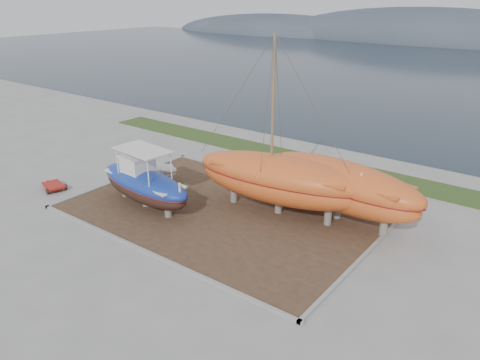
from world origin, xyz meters
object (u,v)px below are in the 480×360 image
Objects in this scene: orange_bare_hull at (339,191)px; blue_caique at (144,178)px; white_dinghy at (147,172)px; red_trailer at (54,187)px; orange_sailboat at (281,129)px.

blue_caique is at bearing -142.93° from orange_bare_hull.
white_dinghy is 13.76m from orange_bare_hull.
orange_bare_hull is 19.14m from red_trailer.
orange_bare_hull reaches higher than white_dinghy.
orange_sailboat is at bearing 37.68° from red_trailer.
red_trailer is (-14.29, -6.17, -5.12)m from orange_sailboat.
red_trailer is (-4.04, -4.82, -0.56)m from white_dinghy.
blue_caique is 0.71× the size of orange_sailboat.
red_trailer is at bearing -153.02° from white_dinghy.
orange_sailboat is at bearing 36.60° from blue_caique.
orange_bare_hull is (3.18, 1.51, -3.53)m from orange_sailboat.
red_trailer is (-7.11, -1.94, -1.74)m from blue_caique.
white_dinghy is 0.42× the size of orange_sailboat.
blue_caique is 2.91× the size of red_trailer.
orange_sailboat is 16.38m from red_trailer.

